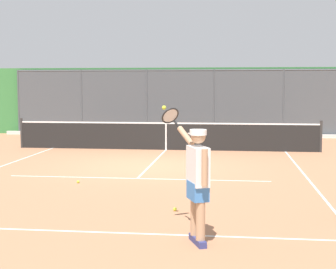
{
  "coord_description": "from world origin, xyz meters",
  "views": [
    {
      "loc": [
        -2.22,
        14.0,
        2.25
      ],
      "look_at": [
        -0.71,
        1.55,
        1.05
      ],
      "focal_mm": 55.15,
      "sensor_mm": 36.0,
      "label": 1
    }
  ],
  "objects": [
    {
      "name": "fence_backdrop",
      "position": [
        0.0,
        -9.38,
        1.5
      ],
      "size": [
        17.96,
        1.37,
        3.03
      ],
      "color": "#474C51",
      "rests_on": "ground"
    },
    {
      "name": "tennis_player",
      "position": [
        -1.77,
        6.81,
        0.96
      ],
      "size": [
        0.83,
        1.2,
        1.93
      ],
      "rotation": [
        0.0,
        0.0,
        -1.19
      ],
      "color": "navy",
      "rests_on": "ground"
    },
    {
      "name": "tennis_ball_near_baseline",
      "position": [
        1.25,
        2.61,
        0.03
      ],
      "size": [
        0.07,
        0.07,
        0.07
      ],
      "primitive_type": "sphere",
      "color": "#C1D138",
      "rests_on": "ground"
    },
    {
      "name": "tennis_net",
      "position": [
        0.0,
        -3.73,
        0.49
      ],
      "size": [
        10.59,
        0.09,
        1.07
      ],
      "color": "#2D2D2D",
      "rests_on": "ground"
    },
    {
      "name": "ground_plane",
      "position": [
        0.0,
        0.0,
        0.0
      ],
      "size": [
        60.0,
        60.0,
        0.0
      ],
      "primitive_type": "plane",
      "color": "#B27551"
    },
    {
      "name": "court_line_markings",
      "position": [
        0.0,
        2.15,
        0.0
      ],
      "size": [
        8.24,
        10.19,
        0.01
      ],
      "color": "white",
      "rests_on": "ground"
    },
    {
      "name": "tennis_ball_by_sideline",
      "position": [
        -1.25,
        4.96,
        0.03
      ],
      "size": [
        0.07,
        0.07,
        0.07
      ],
      "primitive_type": "sphere",
      "color": "#CCDB33",
      "rests_on": "ground"
    }
  ]
}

